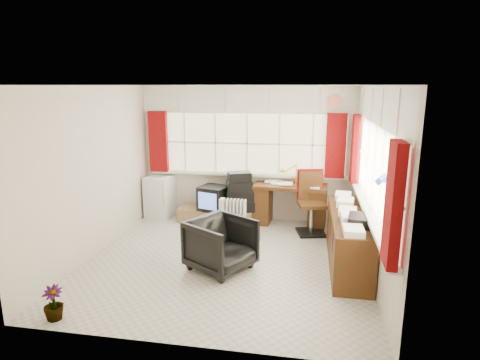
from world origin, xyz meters
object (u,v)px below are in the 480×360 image
object	(u,v)px
crt_tv	(214,198)
mini_fridge	(160,196)
desk	(290,202)
task_chair	(311,199)
office_chair	(221,245)
desk_lamp	(296,171)
tv_bench	(216,214)
radiator	(234,219)
credenza	(348,238)

from	to	relation	value
crt_tv	mini_fridge	world-z (taller)	mini_fridge
desk	mini_fridge	world-z (taller)	mini_fridge
task_chair	office_chair	world-z (taller)	task_chair
desk	desk_lamp	size ratio (longest dim) A/B	3.39
crt_tv	desk	bearing A→B (deg)	7.89
desk_lamp	mini_fridge	bearing A→B (deg)	177.62
tv_bench	mini_fridge	size ratio (longest dim) A/B	1.75
task_chair	radiator	world-z (taller)	task_chair
task_chair	mini_fridge	size ratio (longest dim) A/B	1.37
task_chair	radiator	size ratio (longest dim) A/B	1.80
desk_lamp	task_chair	size ratio (longest dim) A/B	0.36
task_chair	office_chair	xyz separation A→B (m)	(-1.21, -1.72, -0.22)
desk	credenza	distance (m)	1.83
radiator	office_chair	bearing A→B (deg)	-86.97
mini_fridge	crt_tv	bearing A→B (deg)	-9.75
office_chair	credenza	size ratio (longest dim) A/B	0.40
office_chair	radiator	distance (m)	1.41
desk_lamp	radiator	world-z (taller)	desk_lamp
task_chair	tv_bench	distance (m)	1.83
mini_fridge	desk_lamp	bearing A→B (deg)	-2.38
desk	crt_tv	size ratio (longest dim) A/B	2.23
desk_lamp	crt_tv	bearing A→B (deg)	-176.77
desk	desk_lamp	world-z (taller)	desk_lamp
desk	radiator	bearing A→B (deg)	-143.68
desk_lamp	office_chair	world-z (taller)	desk_lamp
desk_lamp	tv_bench	distance (m)	1.73
credenza	tv_bench	world-z (taller)	credenza
task_chair	tv_bench	world-z (taller)	task_chair
mini_fridge	office_chair	bearing A→B (deg)	-51.18
credenza	mini_fridge	size ratio (longest dim) A/B	2.51
radiator	desk_lamp	bearing A→B (deg)	29.13
office_chair	tv_bench	size ratio (longest dim) A/B	0.57
desk	task_chair	distance (m)	0.54
radiator	tv_bench	bearing A→B (deg)	128.16
credenza	task_chair	bearing A→B (deg)	113.26
office_chair	mini_fridge	size ratio (longest dim) A/B	1.00
desk	crt_tv	world-z (taller)	desk
desk_lamp	tv_bench	size ratio (longest dim) A/B	0.28
office_chair	mini_fridge	distance (m)	2.66
credenza	mini_fridge	distance (m)	3.77
radiator	mini_fridge	bearing A→B (deg)	157.16
desk	mini_fridge	xyz separation A→B (m)	(-2.51, -0.00, -0.02)
task_chair	crt_tv	xyz separation A→B (m)	(-1.76, 0.17, -0.11)
desk	crt_tv	xyz separation A→B (m)	(-1.39, -0.19, 0.06)
task_chair	crt_tv	world-z (taller)	task_chair
desk_lamp	credenza	bearing A→B (deg)	-61.75
task_chair	credenza	size ratio (longest dim) A/B	0.55
desk	credenza	bearing A→B (deg)	-60.70
task_chair	office_chair	size ratio (longest dim) A/B	1.38
desk	desk_lamp	xyz separation A→B (m)	(0.10, -0.11, 0.61)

